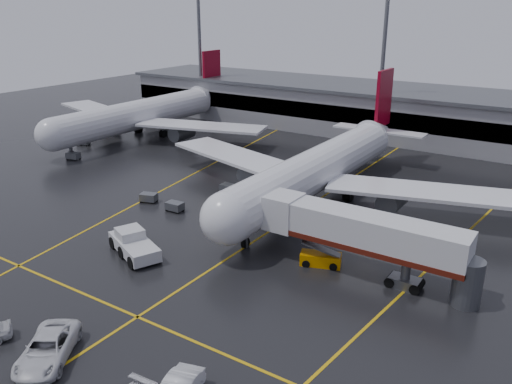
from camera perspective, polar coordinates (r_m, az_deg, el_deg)
The scene contains 19 objects.
ground at distance 58.55m, azimuth 2.72°, elevation -3.49°, with size 220.00×220.00×0.00m, color black.
apron_line_centre at distance 58.55m, azimuth 2.72°, elevation -3.48°, with size 0.25×90.00×0.02m, color gold.
apron_line_stop at distance 43.25m, azimuth -12.76°, elevation -13.11°, with size 60.00×0.25×0.02m, color gold.
apron_line_left at distance 77.08m, azimuth -6.31°, elevation 2.24°, with size 0.25×70.00×0.02m, color gold.
apron_line_right at distance 61.66m, azimuth 22.26°, elevation -3.79°, with size 0.25×70.00×0.02m, color gold.
terminal at distance 99.96m, azimuth 17.09°, elevation 8.12°, with size 122.00×19.00×8.60m.
light_mast_left at distance 114.44m, azimuth -6.14°, elevation 15.39°, with size 3.00×1.20×25.45m.
light_mast_mid at distance 94.47m, azimuth 13.66°, elevation 14.03°, with size 3.00×1.20×25.45m.
main_airliner at distance 65.15m, azimuth 7.14°, elevation 2.77°, with size 48.80×45.60×14.10m.
second_airliner at distance 98.89m, azimuth -12.05°, elevation 8.37°, with size 48.80×45.60×14.10m.
jet_bridge at distance 47.29m, azimuth 11.50°, elevation -4.60°, with size 19.90×3.40×6.05m.
pushback_tractor at distance 52.75m, azimuth -13.17°, elevation -5.59°, with size 7.47×5.29×2.48m.
belt_loader at distance 49.87m, azimuth 7.05°, elevation -7.25°, with size 4.09×2.79×2.39m.
service_van_a at distance 40.07m, azimuth -21.74°, elevation -15.56°, with size 2.98×6.47×1.80m, color silver.
baggage_cart_a at distance 62.56m, azimuth -8.83°, elevation -1.53°, with size 2.06×1.39×1.12m.
baggage_cart_b at distance 65.99m, azimuth -11.60°, elevation -0.56°, with size 2.31×1.87×1.12m.
baggage_cart_c at distance 67.95m, azimuth -3.03°, elevation 0.44°, with size 2.01×1.31×1.12m.
baggage_cart_d at distance 95.74m, azimuth -18.27°, elevation 5.23°, with size 2.33×1.93×1.12m.
baggage_cart_e at distance 87.26m, azimuth -19.26°, elevation 3.75°, with size 2.24×1.71×1.12m.
Camera 1 is at (27.16, -46.40, 23.19)m, focal length 36.78 mm.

